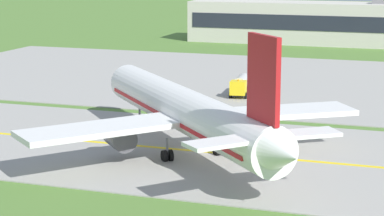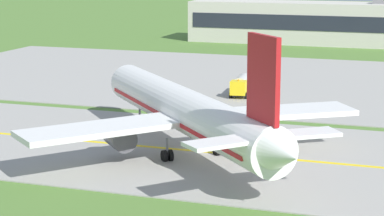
% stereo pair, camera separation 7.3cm
% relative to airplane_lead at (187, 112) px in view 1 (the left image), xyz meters
% --- Properties ---
extents(ground_plane, '(500.00, 500.00, 0.00)m').
position_rel_airplane_lead_xyz_m(ground_plane, '(1.21, 1.18, -4.13)').
color(ground_plane, '#517A33').
extents(taxiway_strip, '(240.00, 28.00, 0.10)m').
position_rel_airplane_lead_xyz_m(taxiway_strip, '(1.21, 1.18, -4.08)').
color(taxiway_strip, '#9E9B93').
rests_on(taxiway_strip, ground).
extents(apron_pad, '(140.00, 52.00, 0.10)m').
position_rel_airplane_lead_xyz_m(apron_pad, '(11.21, 43.18, -4.08)').
color(apron_pad, '#9E9B93').
rests_on(apron_pad, ground).
extents(taxiway_centreline, '(220.00, 0.60, 0.01)m').
position_rel_airplane_lead_xyz_m(taxiway_centreline, '(1.21, 1.18, -4.03)').
color(taxiway_centreline, yellow).
rests_on(taxiway_centreline, taxiway_strip).
extents(airplane_lead, '(30.23, 32.15, 12.70)m').
position_rel_airplane_lead_xyz_m(airplane_lead, '(0.00, 0.00, 0.00)').
color(airplane_lead, white).
rests_on(airplane_lead, ground).
extents(service_truck_fuel, '(2.83, 6.18, 2.65)m').
position_rel_airplane_lead_xyz_m(service_truck_fuel, '(-3.04, 30.15, -2.60)').
color(service_truck_fuel, yellow).
rests_on(service_truck_fuel, ground).
extents(terminal_building, '(58.09, 11.69, 9.94)m').
position_rel_airplane_lead_xyz_m(terminal_building, '(-1.85, 93.91, 0.26)').
color(terminal_building, beige).
rests_on(terminal_building, ground).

